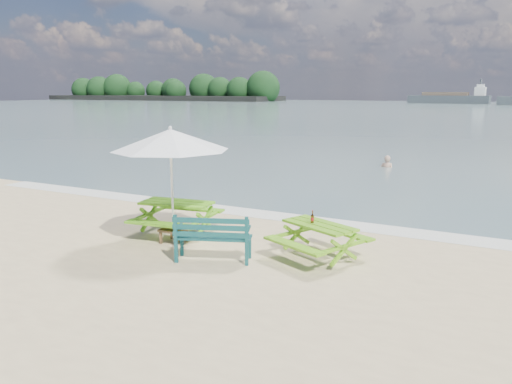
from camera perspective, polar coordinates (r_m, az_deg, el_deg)
The scene contains 10 objects.
sea at distance 92.90m, azimuth 24.16°, elevation 8.42°, with size 300.00×300.00×0.00m, color slate.
foam_strip at distance 13.94m, azimuth 2.55°, elevation -2.78°, with size 22.00×0.90×0.01m, color silver.
island_headland at distance 187.57m, azimuth -10.89°, elevation 11.28°, with size 90.00×22.00×7.60m.
picnic_table_left at distance 12.26m, azimuth -9.02°, elevation -3.06°, with size 1.96×2.12×0.82m.
picnic_table_right at distance 10.51m, azimuth 7.23°, elevation -5.68°, with size 2.12×2.21×0.74m.
park_bench at distance 10.38m, azimuth -4.89°, elevation -6.21°, with size 1.64×1.03×0.96m.
side_table at distance 11.69m, azimuth -9.38°, elevation -4.88°, with size 0.54×0.54×0.34m.
patio_umbrella at distance 11.27m, azimuth -9.74°, elevation 5.90°, with size 2.70×2.70×2.62m.
beer_bottle at distance 10.46m, azimuth 6.46°, elevation -3.05°, with size 0.07×0.07×0.27m.
swimmer at distance 23.74m, azimuth 14.70°, elevation 2.05°, with size 0.63×0.43×1.69m.
Camera 1 is at (5.66, -7.67, 3.45)m, focal length 35.00 mm.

